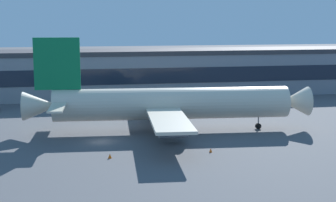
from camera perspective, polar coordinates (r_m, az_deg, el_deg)
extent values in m
plane|color=#4C4F54|center=(87.48, -7.40, -4.52)|extent=(600.00, 600.00, 0.00)
cube|color=gray|center=(136.45, -8.80, 2.75)|extent=(162.96, 15.20, 11.13)
cube|color=#38383D|center=(135.91, -8.87, 5.33)|extent=(166.22, 15.51, 1.20)
cube|color=#192333|center=(128.79, -8.67, 2.62)|extent=(159.70, 0.16, 4.01)
cylinder|color=beige|center=(93.87, 0.46, -0.29)|extent=(43.29, 9.14, 5.77)
cone|color=beige|center=(99.34, 13.88, -0.03)|extent=(5.61, 5.87, 5.48)
cone|color=beige|center=(94.03, -13.91, -0.54)|extent=(6.74, 5.68, 5.19)
cube|color=#0C723F|center=(92.74, -12.23, 4.06)|extent=(8.09, 1.13, 9.23)
cube|color=beige|center=(99.74, -11.46, 0.60)|extent=(3.21, 10.54, 0.30)
cube|color=beige|center=(87.26, -12.17, -0.64)|extent=(3.21, 10.54, 0.30)
cube|color=beige|center=(106.09, -1.42, 0.50)|extent=(7.50, 19.75, 0.50)
cube|color=beige|center=(81.48, 0.13, -2.15)|extent=(7.50, 19.75, 0.50)
cylinder|color=#99999E|center=(103.65, -0.73, -0.82)|extent=(4.99, 3.54, 3.17)
cylinder|color=#99999E|center=(84.82, 0.57, -3.07)|extent=(4.99, 3.54, 3.17)
cylinder|color=black|center=(98.01, 9.99, -2.76)|extent=(1.14, 0.59, 1.10)
cylinder|color=slate|center=(97.73, 10.02, -1.95)|extent=(0.24, 0.24, 2.28)
cylinder|color=black|center=(97.04, -0.98, -2.74)|extent=(1.14, 0.59, 1.10)
cylinder|color=slate|center=(96.76, -0.99, -1.93)|extent=(0.24, 0.24, 2.28)
cylinder|color=black|center=(91.99, -0.68, -3.41)|extent=(1.14, 0.59, 1.10)
cylinder|color=slate|center=(91.69, -0.68, -2.55)|extent=(0.24, 0.24, 2.28)
cube|color=white|center=(119.47, -3.99, -0.26)|extent=(5.00, 5.39, 1.40)
cube|color=black|center=(120.54, -3.67, -0.04)|extent=(2.92, 2.79, 0.35)
cylinder|color=black|center=(121.60, -4.05, -0.43)|extent=(0.67, 0.74, 0.70)
cylinder|color=black|center=(120.42, -3.10, -0.51)|extent=(0.67, 0.74, 0.70)
cylinder|color=black|center=(118.77, -4.89, -0.67)|extent=(0.67, 0.74, 0.70)
cylinder|color=black|center=(117.57, -3.92, -0.76)|extent=(0.67, 0.74, 0.70)
cone|color=#F2590C|center=(80.35, 4.77, -5.48)|extent=(0.49, 0.49, 0.62)
cone|color=#F2590C|center=(77.19, -6.48, -6.09)|extent=(0.56, 0.56, 0.70)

